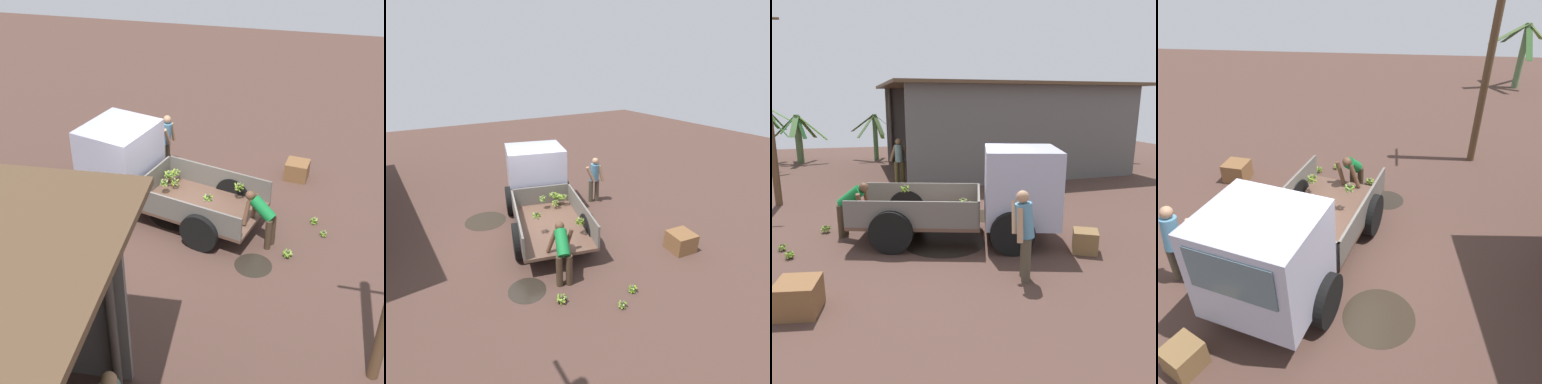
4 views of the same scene
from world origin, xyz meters
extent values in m
plane|color=#49322A|center=(0.00, 0.00, 0.00)|extent=(36.00, 36.00, 0.00)
cylinder|color=black|center=(-0.28, -0.52, 0.00)|extent=(1.82, 1.82, 0.01)
cylinder|color=black|center=(-2.27, 1.21, 0.00)|extent=(0.83, 0.83, 0.01)
cylinder|color=#2C2319|center=(1.31, 1.13, 0.00)|extent=(1.25, 1.25, 0.01)
cube|color=brown|center=(-0.82, -0.10, 0.50)|extent=(3.17, 2.44, 0.08)
cube|color=#635E58|center=(-0.60, 0.74, 0.82)|extent=(2.73, 0.76, 0.57)
cube|color=#635E58|center=(-1.04, -0.94, 0.82)|extent=(2.73, 0.76, 0.57)
cube|color=#635E58|center=(0.52, -0.45, 0.82)|extent=(0.50, 1.74, 0.57)
cube|color=#AAACC4|center=(1.41, -0.68, 1.27)|extent=(1.95, 2.08, 1.63)
cube|color=#4C606B|center=(2.18, -0.88, 1.60)|extent=(0.38, 1.36, 0.72)
cylinder|color=black|center=(1.42, 0.27, 0.46)|extent=(0.94, 0.44, 0.91)
cylinder|color=black|center=(0.95, -1.52, 0.46)|extent=(0.94, 0.44, 0.91)
cylinder|color=black|center=(-0.99, 0.90, 0.46)|extent=(0.94, 0.44, 0.91)
cylinder|color=black|center=(-1.46, -0.89, 0.46)|extent=(0.94, 0.44, 0.91)
sphere|color=#453E2D|center=(-1.07, 0.39, 1.12)|extent=(0.08, 0.08, 0.08)
cylinder|color=olive|center=(-1.11, 0.42, 1.06)|extent=(0.13, 0.15, 0.15)
cylinder|color=olive|center=(-1.11, 0.34, 1.06)|extent=(0.14, 0.15, 0.14)
cylinder|color=olive|center=(-1.04, 0.33, 1.06)|extent=(0.17, 0.10, 0.14)
cylinder|color=olive|center=(-1.00, 0.39, 1.06)|extent=(0.06, 0.17, 0.14)
cylinder|color=#639625|center=(-1.05, 0.46, 1.08)|extent=(0.18, 0.09, 0.11)
sphere|color=brown|center=(-1.63, -0.53, 0.97)|extent=(0.07, 0.07, 0.07)
cylinder|color=olive|center=(-1.57, -0.54, 0.89)|extent=(0.08, 0.16, 0.17)
cylinder|color=#7DA42A|center=(-1.56, -0.49, 0.91)|extent=(0.12, 0.18, 0.13)
cylinder|color=olive|center=(-1.61, -0.48, 0.88)|extent=(0.14, 0.07, 0.18)
cylinder|color=#52741C|center=(-1.67, -0.46, 0.92)|extent=(0.18, 0.12, 0.11)
cylinder|color=olive|center=(-1.69, -0.51, 0.89)|extent=(0.09, 0.17, 0.16)
cylinder|color=olive|center=(-1.69, -0.56, 0.90)|extent=(0.12, 0.17, 0.15)
cylinder|color=olive|center=(-1.65, -0.59, 0.90)|extent=(0.18, 0.09, 0.14)
cylinder|color=olive|center=(-1.59, -0.58, 0.90)|extent=(0.16, 0.12, 0.15)
sphere|color=brown|center=(0.06, -0.98, 0.86)|extent=(0.06, 0.06, 0.06)
cylinder|color=olive|center=(0.09, -1.04, 0.81)|extent=(0.17, 0.10, 0.12)
cylinder|color=olive|center=(0.13, -0.99, 0.82)|extent=(0.08, 0.18, 0.11)
cylinder|color=olive|center=(0.10, -0.93, 0.81)|extent=(0.15, 0.13, 0.13)
cylinder|color=#57781D|center=(0.05, -0.90, 0.82)|extent=(0.18, 0.06, 0.10)
cylinder|color=#83A238|center=(0.02, -0.96, 0.79)|extent=(0.07, 0.14, 0.17)
cylinder|color=#83A738|center=(0.02, -1.03, 0.82)|extent=(0.16, 0.14, 0.11)
sphere|color=brown|center=(0.16, -0.68, 0.97)|extent=(0.07, 0.07, 0.07)
cylinder|color=olive|center=(0.13, -0.61, 0.91)|extent=(0.18, 0.11, 0.13)
cylinder|color=#719F3D|center=(0.09, -0.67, 0.90)|extent=(0.05, 0.17, 0.15)
cylinder|color=olive|center=(0.14, -0.74, 0.90)|extent=(0.17, 0.08, 0.16)
cylinder|color=olive|center=(0.22, -0.71, 0.91)|extent=(0.12, 0.18, 0.14)
cylinder|color=#597C31|center=(0.22, -0.64, 0.91)|extent=(0.13, 0.18, 0.13)
sphere|color=brown|center=(0.20, -0.85, 0.86)|extent=(0.08, 0.08, 0.08)
cylinder|color=#85AC3F|center=(0.18, -0.89, 0.79)|extent=(0.15, 0.12, 0.17)
cylinder|color=olive|center=(0.23, -0.91, 0.80)|extent=(0.18, 0.12, 0.15)
cylinder|color=olive|center=(0.26, -0.87, 0.80)|extent=(0.10, 0.18, 0.15)
cylinder|color=olive|center=(0.26, -0.82, 0.80)|extent=(0.13, 0.17, 0.15)
cylinder|color=olive|center=(0.21, -0.80, 0.79)|extent=(0.15, 0.07, 0.17)
cylinder|color=#527B1B|center=(0.15, -0.81, 0.81)|extent=(0.14, 0.17, 0.14)
cylinder|color=#81AA30|center=(0.14, -0.87, 0.80)|extent=(0.09, 0.17, 0.16)
sphere|color=#4A4330|center=(0.18, -0.35, 0.92)|extent=(0.07, 0.07, 0.07)
cylinder|color=#7EA83C|center=(0.17, -0.29, 0.86)|extent=(0.16, 0.06, 0.14)
cylinder|color=#577530|center=(0.14, -0.31, 0.86)|extent=(0.12, 0.14, 0.15)
cylinder|color=olive|center=(0.13, -0.37, 0.86)|extent=(0.10, 0.15, 0.15)
cylinder|color=olive|center=(0.16, -0.39, 0.86)|extent=(0.15, 0.10, 0.15)
cylinder|color=olive|center=(0.22, -0.40, 0.86)|extent=(0.15, 0.12, 0.14)
cylinder|color=olive|center=(0.25, -0.35, 0.87)|extent=(0.04, 0.17, 0.13)
cylinder|color=olive|center=(0.22, -0.31, 0.85)|extent=(0.13, 0.12, 0.16)
sphere|color=brown|center=(0.00, -0.66, 0.78)|extent=(0.07, 0.07, 0.07)
cylinder|color=olive|center=(0.06, -0.70, 0.72)|extent=(0.10, 0.16, 0.13)
cylinder|color=#82A924|center=(0.05, -0.63, 0.72)|extent=(0.11, 0.15, 0.14)
cylinder|color=olive|center=(-0.01, -0.60, 0.72)|extent=(0.16, 0.05, 0.14)
cylinder|color=#849E47|center=(-0.06, -0.64, 0.71)|extent=(0.09, 0.15, 0.15)
cylinder|color=#619120|center=(-0.05, -0.69, 0.70)|extent=(0.09, 0.13, 0.17)
cylinder|color=#8BAA49|center=(-0.01, -0.73, 0.72)|extent=(0.16, 0.05, 0.14)
cylinder|color=#3F3833|center=(-0.52, 4.89, 1.83)|extent=(0.16, 0.16, 3.66)
cylinder|color=#483F30|center=(0.78, -2.69, 0.39)|extent=(0.19, 0.19, 0.79)
cylinder|color=#483F30|center=(0.83, -2.48, 0.39)|extent=(0.19, 0.19, 0.79)
cylinder|color=teal|center=(0.77, -2.58, 1.09)|extent=(0.42, 0.37, 0.65)
sphere|color=tan|center=(0.72, -2.57, 1.51)|extent=(0.22, 0.22, 0.22)
cylinder|color=tan|center=(0.62, -2.74, 1.07)|extent=(0.16, 0.26, 0.59)
cylinder|color=tan|center=(0.67, -2.35, 1.09)|extent=(0.18, 0.35, 0.57)
cylinder|color=#3D2E20|center=(-2.49, 0.52, 0.38)|extent=(0.19, 0.19, 0.76)
cylinder|color=#3D2E20|center=(-2.56, 0.32, 0.38)|extent=(0.19, 0.19, 0.76)
cylinder|color=#157332|center=(-2.30, 0.34, 0.94)|extent=(0.70, 0.47, 0.58)
sphere|color=brown|center=(-2.00, 0.24, 1.18)|extent=(0.21, 0.21, 0.21)
cylinder|color=brown|center=(-1.96, 0.42, 0.83)|extent=(0.19, 0.31, 0.56)
cylinder|color=brown|center=(-2.10, 0.07, 0.82)|extent=(0.18, 0.27, 0.57)
sphere|color=#8C6746|center=(-0.90, 5.97, 1.59)|extent=(0.23, 0.23, 0.23)
sphere|color=brown|center=(-3.48, -0.72, 0.14)|extent=(0.07, 0.07, 0.07)
cylinder|color=olive|center=(-3.45, -0.77, 0.10)|extent=(0.15, 0.12, 0.09)
cylinder|color=olive|center=(-3.44, -0.72, 0.07)|extent=(0.05, 0.13, 0.14)
cylinder|color=#567F28|center=(-3.44, -0.69, 0.08)|extent=(0.11, 0.13, 0.13)
cylinder|color=#659A22|center=(-3.47, -0.68, 0.07)|extent=(0.13, 0.06, 0.14)
cylinder|color=#497318|center=(-3.51, -0.68, 0.08)|extent=(0.13, 0.11, 0.13)
cylinder|color=olive|center=(-3.52, -0.71, 0.07)|extent=(0.07, 0.12, 0.14)
cylinder|color=#87AC48|center=(-3.52, -0.74, 0.07)|extent=(0.08, 0.12, 0.14)
cylinder|color=#85A734|center=(-3.49, -0.78, 0.09)|extent=(0.15, 0.06, 0.11)
sphere|color=#453F2D|center=(-3.72, -0.25, 0.12)|extent=(0.07, 0.07, 0.07)
cylinder|color=olive|center=(-3.76, -0.27, 0.07)|extent=(0.09, 0.12, 0.13)
cylinder|color=olive|center=(-3.71, -0.30, 0.08)|extent=(0.14, 0.06, 0.10)
cylinder|color=#82B13B|center=(-3.69, -0.27, 0.07)|extent=(0.08, 0.12, 0.13)
cylinder|color=olive|center=(-3.68, -0.22, 0.08)|extent=(0.11, 0.12, 0.11)
cylinder|color=olive|center=(-3.73, -0.20, 0.08)|extent=(0.13, 0.04, 0.12)
cylinder|color=#567530|center=(-3.76, -0.23, 0.07)|extent=(0.09, 0.13, 0.12)
sphere|color=brown|center=(-2.97, 0.74, 0.15)|extent=(0.08, 0.08, 0.08)
cylinder|color=olive|center=(-2.91, 0.71, 0.11)|extent=(0.11, 0.17, 0.10)
cylinder|color=#587E28|center=(-2.91, 0.75, 0.09)|extent=(0.07, 0.16, 0.14)
cylinder|color=olive|center=(-2.93, 0.79, 0.11)|extent=(0.16, 0.13, 0.10)
cylinder|color=olive|center=(-2.98, 0.78, 0.08)|extent=(0.14, 0.07, 0.16)
cylinder|color=#88AB40|center=(-3.03, 0.77, 0.11)|extent=(0.12, 0.16, 0.11)
cylinder|color=#7FAF31|center=(-3.02, 0.72, 0.09)|extent=(0.08, 0.15, 0.15)
cylinder|color=#85A648|center=(-2.99, 0.69, 0.09)|extent=(0.15, 0.09, 0.15)
cylinder|color=olive|center=(-2.96, 0.67, 0.11)|extent=(0.17, 0.07, 0.11)
cube|color=brown|center=(-2.90, -2.85, 0.25)|extent=(0.68, 0.68, 0.50)
cube|color=brown|center=(2.50, -1.70, 0.23)|extent=(0.66, 0.66, 0.46)
camera|label=1|loc=(-3.12, 10.33, 7.54)|focal=50.00mm
camera|label=2|loc=(-7.22, 2.90, 4.54)|focal=28.00mm
camera|label=3|loc=(-1.59, -8.31, 3.10)|focal=35.00mm
camera|label=4|loc=(5.53, 1.06, 5.26)|focal=35.00mm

